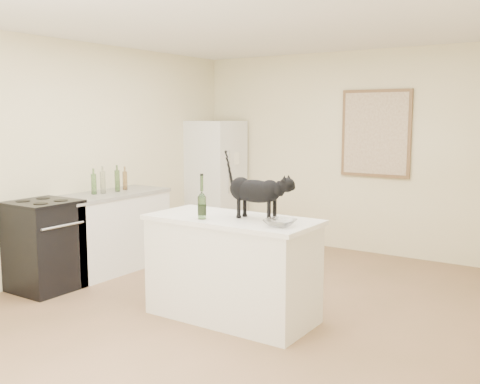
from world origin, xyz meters
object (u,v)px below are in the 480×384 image
(stove, at_px, (44,247))
(glass_bowl, at_px, (280,223))
(wine_bottle, at_px, (202,199))
(black_cat, at_px, (256,194))
(fridge, at_px, (215,180))

(stove, distance_m, glass_bowl, 2.65)
(stove, distance_m, wine_bottle, 1.99)
(stove, height_order, wine_bottle, wine_bottle)
(black_cat, xyz_separation_m, wine_bottle, (-0.38, -0.25, -0.04))
(wine_bottle, bearing_deg, stove, -173.93)
(black_cat, relative_size, glass_bowl, 2.49)
(black_cat, distance_m, glass_bowl, 0.42)
(stove, bearing_deg, wine_bottle, 6.07)
(fridge, bearing_deg, black_cat, -47.92)
(stove, distance_m, black_cat, 2.40)
(stove, height_order, fridge, fridge)
(stove, relative_size, fridge, 0.53)
(fridge, xyz_separation_m, wine_bottle, (1.88, -2.75, 0.22))
(black_cat, bearing_deg, fridge, 133.62)
(stove, xyz_separation_m, glass_bowl, (2.59, 0.28, 0.48))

